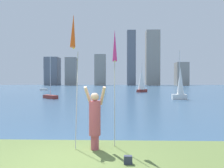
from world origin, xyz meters
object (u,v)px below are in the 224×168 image
object	(u,v)px
sailboat_3	(44,89)
sailboat_4	(180,85)
kite_flag_left	(73,35)
bag	(128,160)
sailboat_0	(141,81)
sailboat_1	(50,96)
person	(95,118)
kite_flag_right	(115,49)

from	to	relation	value
sailboat_3	sailboat_4	size ratio (longest dim) A/B	0.88
kite_flag_left	bag	bearing A→B (deg)	-29.73
bag	sailboat_3	distance (m)	47.43
sailboat_0	sailboat_1	distance (m)	20.22
sailboat_4	bag	bearing A→B (deg)	-109.05
person	bag	xyz separation A→B (m)	(0.98, -1.17, -0.86)
person	kite_flag_right	world-z (taller)	kite_flag_right
sailboat_1	sailboat_0	bearing A→B (deg)	51.01
person	kite_flag_left	size ratio (longest dim) A/B	0.48
sailboat_0	sailboat_1	world-z (taller)	sailboat_0
bag	sailboat_4	distance (m)	21.04
kite_flag_left	sailboat_4	xyz separation A→B (m)	(8.44, 18.92, -1.81)
person	sailboat_0	bearing A→B (deg)	73.42
sailboat_3	person	bearing A→B (deg)	-69.11
kite_flag_left	bag	distance (m)	3.85
person	sailboat_0	distance (m)	35.60
kite_flag_left	kite_flag_right	distance (m)	1.47
kite_flag_left	sailboat_3	distance (m)	46.13
bag	sailboat_1	distance (m)	22.41
sailboat_0	sailboat_3	bearing A→B (deg)	160.17
person	sailboat_0	xyz separation A→B (m)	(5.12, 35.20, 1.26)
person	sailboat_1	bearing A→B (deg)	102.78
person	kite_flag_right	size ratio (longest dim) A/B	0.51
person	sailboat_3	size ratio (longest dim) A/B	0.40
kite_flag_right	sailboat_0	world-z (taller)	sailboat_0
sailboat_3	kite_flag_right	bearing A→B (deg)	-68.17
kite_flag_right	sailboat_1	distance (m)	20.93
sailboat_3	sailboat_4	bearing A→B (deg)	-45.09
sailboat_0	sailboat_1	size ratio (longest dim) A/B	1.16
kite_flag_right	sailboat_0	size ratio (longest dim) A/B	0.65
kite_flag_left	sailboat_3	bearing A→B (deg)	110.06
sailboat_4	sailboat_0	bearing A→B (deg)	99.28
sailboat_0	bag	bearing A→B (deg)	-96.50
bag	sailboat_0	xyz separation A→B (m)	(4.14, 36.37, 2.12)
bag	sailboat_1	size ratio (longest dim) A/B	0.04
kite_flag_left	sailboat_4	world-z (taller)	sailboat_4
kite_flag_left	sailboat_3	world-z (taller)	sailboat_3
sailboat_1	kite_flag_right	bearing A→B (deg)	-66.86
bag	sailboat_4	size ratio (longest dim) A/B	0.04
kite_flag_right	bag	world-z (taller)	kite_flag_right
person	sailboat_1	world-z (taller)	sailboat_1
sailboat_1	sailboat_3	xyz separation A→B (m)	(-8.86, 23.40, -0.01)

